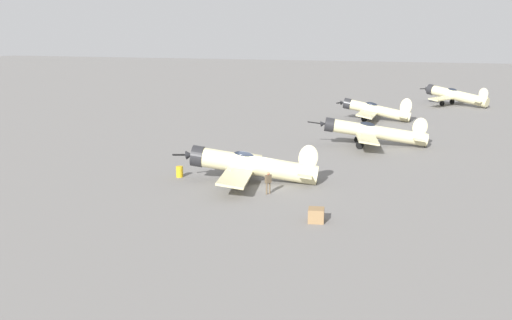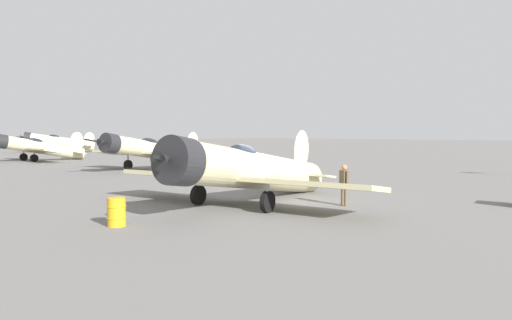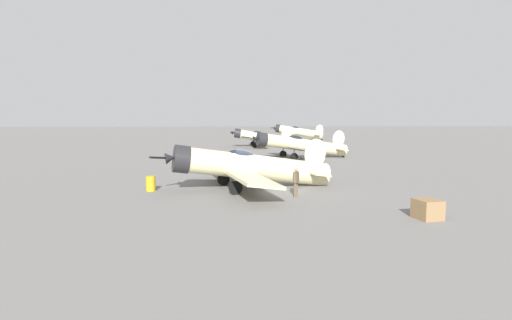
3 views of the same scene
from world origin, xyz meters
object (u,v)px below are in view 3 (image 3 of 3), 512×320
(airplane_mid_apron, at_px, (300,145))
(equipment_crate, at_px, (428,209))
(ground_crew_mechanic, at_px, (296,179))
(airplane_outer_stand, at_px, (298,132))
(fuel_drum, at_px, (151,184))
(airplane_foreground, at_px, (248,167))
(airplane_far_line, at_px, (261,138))

(airplane_mid_apron, distance_m, equipment_crate, 26.67)
(airplane_mid_apron, height_order, ground_crew_mechanic, airplane_mid_apron)
(airplane_outer_stand, height_order, fuel_drum, airplane_outer_stand)
(airplane_foreground, distance_m, equipment_crate, 11.11)
(airplane_outer_stand, xyz_separation_m, fuel_drum, (19.20, 58.61, -1.21))
(airplane_outer_stand, relative_size, equipment_crate, 9.13)
(ground_crew_mechanic, bearing_deg, airplane_foreground, -19.13)
(airplane_far_line, distance_m, equipment_crate, 45.58)
(fuel_drum, bearing_deg, airplane_mid_apron, -123.64)
(airplane_foreground, height_order, equipment_crate, airplane_foreground)
(airplane_far_line, distance_m, ground_crew_mechanic, 40.17)
(airplane_far_line, distance_m, fuel_drum, 38.86)
(airplane_mid_apron, height_order, airplane_outer_stand, airplane_outer_stand)
(airplane_mid_apron, bearing_deg, airplane_foreground, 56.38)
(airplane_foreground, bearing_deg, airplane_outer_stand, -115.69)
(airplane_mid_apron, distance_m, fuel_drum, 22.64)
(airplane_far_line, distance_m, airplane_outer_stand, 23.04)
(ground_crew_mechanic, bearing_deg, airplane_far_line, -62.19)
(airplane_far_line, height_order, airplane_outer_stand, airplane_outer_stand)
(airplane_far_line, bearing_deg, ground_crew_mechanic, 86.45)
(ground_crew_mechanic, bearing_deg, airplane_mid_apron, -71.10)
(airplane_outer_stand, bearing_deg, equipment_crate, 109.56)
(airplane_mid_apron, height_order, fuel_drum, airplane_mid_apron)
(fuel_drum, bearing_deg, equipment_crate, 149.89)
(airplane_mid_apron, height_order, equipment_crate, airplane_mid_apron)
(airplane_mid_apron, relative_size, airplane_outer_stand, 1.06)
(airplane_foreground, distance_m, ground_crew_mechanic, 3.86)
(airplane_far_line, relative_size, equipment_crate, 9.27)
(ground_crew_mechanic, xyz_separation_m, equipment_crate, (-4.95, 5.26, -0.57))
(airplane_far_line, height_order, ground_crew_mechanic, airplane_far_line)
(airplane_mid_apron, bearing_deg, airplane_outer_stand, -113.59)
(fuel_drum, bearing_deg, airplane_foreground, -176.69)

